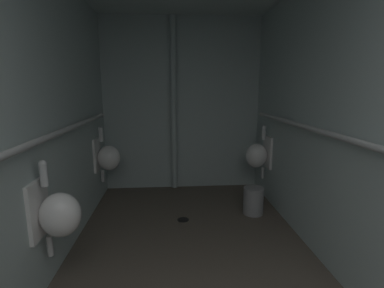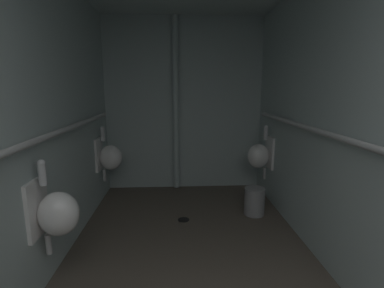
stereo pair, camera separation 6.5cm
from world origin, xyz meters
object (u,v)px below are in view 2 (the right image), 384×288
Objects in this scene: urinal_left_far at (109,157)px; floor_drain at (184,220)px; waste_bin at (254,201)px; urinal_right_mid at (260,155)px; standpipe_back_wall at (176,106)px; urinal_left_mid at (56,212)px.

urinal_left_far is 1.33m from floor_drain.
urinal_left_far is at bearing 165.00° from waste_bin.
urinal_right_mid reaches higher than floor_drain.
urinal_right_mid is at bearing -23.30° from standpipe_back_wall.
standpipe_back_wall is 18.13× the size of floor_drain.
urinal_left_mid reaches higher than floor_drain.
floor_drain is 0.41× the size of waste_bin.
waste_bin is (0.97, -0.98, -1.12)m from standpipe_back_wall.
urinal_left_far is 1.00× the size of urinal_right_mid.
floor_drain is at bearing 48.74° from urinal_left_mid.
urinal_right_mid is 0.30× the size of standpipe_back_wall.
waste_bin reaches higher than floor_drain.
standpipe_back_wall reaches higher than floor_drain.
floor_drain is at bearing -85.72° from standpipe_back_wall.
waste_bin is at bearing -15.00° from urinal_left_far.
waste_bin is at bearing -111.33° from urinal_right_mid.
standpipe_back_wall is at bearing 27.62° from urinal_left_far.
urinal_left_mid is 1.63m from floor_drain.
urinal_right_mid is 2.21× the size of waste_bin.
waste_bin is (-0.19, -0.48, -0.47)m from urinal_right_mid.
urinal_left_far and urinal_right_mid have the same top height.
urinal_left_mid is 1.74m from urinal_left_far.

